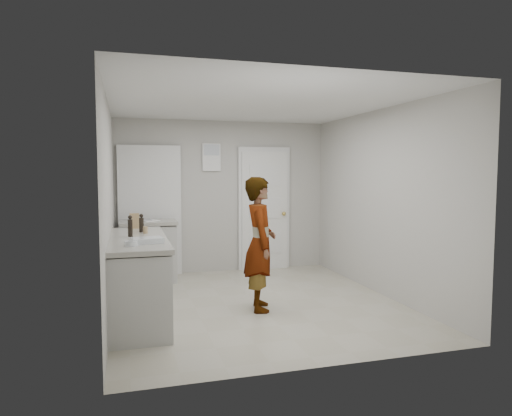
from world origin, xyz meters
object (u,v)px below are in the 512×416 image
object	(u,v)px
person	(260,244)
oil_cruet_a	(141,223)
spice_jar	(145,230)
oil_cruet_b	(130,226)
egg_bowl	(131,243)
baking_dish	(147,241)
cake_mix_box	(134,221)

from	to	relation	value
person	oil_cruet_a	bearing A→B (deg)	80.35
spice_jar	oil_cruet_b	world-z (taller)	oil_cruet_b
oil_cruet_b	egg_bowl	size ratio (longest dim) A/B	1.90
spice_jar	oil_cruet_a	size ratio (longest dim) A/B	0.37
person	baking_dish	distance (m)	1.40
baking_dish	egg_bowl	world-z (taller)	baking_dish
baking_dish	egg_bowl	bearing A→B (deg)	-136.37
person	oil_cruet_b	xyz separation A→B (m)	(-1.49, 0.12, 0.24)
person	cake_mix_box	distance (m)	1.71
baking_dish	egg_bowl	xyz separation A→B (m)	(-0.16, -0.15, -0.00)
spice_jar	egg_bowl	distance (m)	0.94
cake_mix_box	egg_bowl	size ratio (longest dim) A/B	1.53
oil_cruet_a	egg_bowl	xyz separation A→B (m)	(-0.13, -1.05, -0.08)
cake_mix_box	baking_dish	bearing A→B (deg)	-82.91
cake_mix_box	oil_cruet_a	size ratio (longest dim) A/B	0.88
oil_cruet_a	baking_dish	bearing A→B (deg)	-88.49
cake_mix_box	oil_cruet_b	size ratio (longest dim) A/B	0.81
person	cake_mix_box	size ratio (longest dim) A/B	8.08
oil_cruet_b	egg_bowl	bearing A→B (deg)	-89.83
spice_jar	oil_cruet_a	world-z (taller)	oil_cruet_a
baking_dish	oil_cruet_b	bearing A→B (deg)	106.62
oil_cruet_b	egg_bowl	world-z (taller)	oil_cruet_b
oil_cruet_a	person	bearing A→B (deg)	-19.99
person	oil_cruet_a	xyz separation A→B (m)	(-1.36, 0.49, 0.23)
person	baking_dish	size ratio (longest dim) A/B	4.60
cake_mix_box	baking_dish	world-z (taller)	cake_mix_box
cake_mix_box	egg_bowl	bearing A→B (deg)	-89.53
person	oil_cruet_b	size ratio (longest dim) A/B	6.54
person	oil_cruet_a	world-z (taller)	person
cake_mix_box	oil_cruet_b	world-z (taller)	oil_cruet_b
egg_bowl	spice_jar	bearing A→B (deg)	79.29
baking_dish	spice_jar	bearing A→B (deg)	88.71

